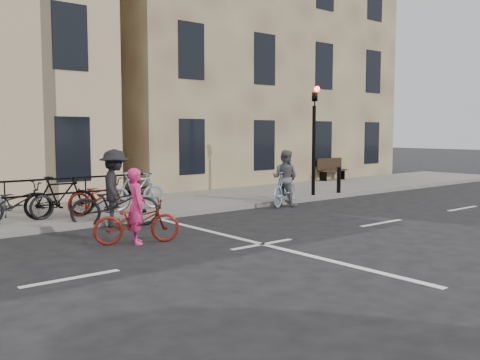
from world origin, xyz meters
TOP-DOWN VIEW (x-y plane):
  - ground at (0.00, 0.00)m, footprint 120.00×120.00m
  - building_east at (9.00, 13.00)m, footprint 14.00×10.00m
  - traffic_light at (6.20, 4.34)m, footprint 0.18×0.30m
  - bollard_east at (5.00, 4.25)m, footprint 0.14×0.14m
  - bollard_west at (7.40, 4.25)m, footprint 0.14×0.14m
  - bench at (11.00, 7.73)m, footprint 1.60×0.41m
  - cyclist_pink at (-1.91, 1.72)m, footprint 1.84×1.19m
  - cyclist_grey at (4.33, 3.80)m, footprint 1.83×1.19m
  - cyclist_dark at (-1.36, 3.82)m, footprint 2.21×1.57m

SIDE VIEW (x-z plane):
  - ground at x=0.00m, z-range 0.00..0.00m
  - cyclist_pink at x=-1.91m, z-range -0.24..1.31m
  - bollard_east at x=5.00m, z-range 0.15..1.05m
  - bollard_west at x=7.40m, z-range 0.15..1.05m
  - bench at x=11.00m, z-range 0.19..1.16m
  - cyclist_grey at x=4.33m, z-range -0.16..1.56m
  - cyclist_dark at x=-1.36m, z-range -0.20..1.67m
  - traffic_light at x=6.20m, z-range 0.50..4.40m
  - building_east at x=9.00m, z-range 0.15..12.15m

